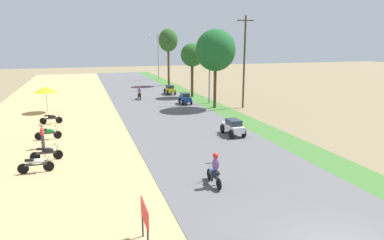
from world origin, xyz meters
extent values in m
cylinder|color=black|center=(-9.62, 11.00, 0.34)|extent=(0.56, 0.06, 0.56)
cylinder|color=black|center=(-10.86, 11.00, 0.34)|extent=(0.56, 0.06, 0.56)
cube|color=#333338|center=(-10.24, 11.00, 0.52)|extent=(1.12, 0.12, 0.12)
ellipsoid|color=silver|center=(-10.16, 11.00, 0.66)|extent=(0.64, 0.28, 0.32)
cube|color=black|center=(-10.52, 11.00, 0.78)|extent=(0.44, 0.20, 0.10)
cylinder|color=#A5A8AD|center=(-9.68, 11.00, 0.61)|extent=(0.26, 0.05, 0.68)
cylinder|color=black|center=(-9.74, 11.00, 0.98)|extent=(0.04, 0.54, 0.04)
cylinder|color=black|center=(-9.26, 12.89, 0.34)|extent=(0.56, 0.06, 0.56)
cylinder|color=black|center=(-10.50, 12.89, 0.34)|extent=(0.56, 0.06, 0.56)
cube|color=#333338|center=(-9.88, 12.89, 0.52)|extent=(1.12, 0.12, 0.12)
ellipsoid|color=black|center=(-9.80, 12.89, 0.66)|extent=(0.64, 0.28, 0.32)
cube|color=black|center=(-10.16, 12.89, 0.78)|extent=(0.44, 0.20, 0.10)
cylinder|color=#A5A8AD|center=(-9.32, 12.89, 0.61)|extent=(0.26, 0.05, 0.68)
cylinder|color=black|center=(-9.38, 12.89, 0.98)|extent=(0.04, 0.54, 0.04)
cylinder|color=black|center=(-9.53, 17.58, 0.34)|extent=(0.56, 0.06, 0.56)
cylinder|color=black|center=(-10.77, 17.58, 0.34)|extent=(0.56, 0.06, 0.56)
cube|color=#333338|center=(-10.15, 17.58, 0.52)|extent=(1.12, 0.12, 0.12)
ellipsoid|color=#14722D|center=(-10.07, 17.58, 0.66)|extent=(0.64, 0.28, 0.32)
cube|color=black|center=(-10.43, 17.58, 0.78)|extent=(0.44, 0.20, 0.10)
cylinder|color=#A5A8AD|center=(-9.59, 17.58, 0.61)|extent=(0.26, 0.05, 0.68)
cylinder|color=black|center=(-9.65, 17.58, 0.98)|extent=(0.04, 0.54, 0.04)
cylinder|color=black|center=(-9.70, 22.56, 0.34)|extent=(0.56, 0.06, 0.56)
cylinder|color=black|center=(-10.94, 22.56, 0.34)|extent=(0.56, 0.06, 0.56)
cube|color=#333338|center=(-10.32, 22.56, 0.52)|extent=(1.12, 0.12, 0.12)
ellipsoid|color=black|center=(-10.24, 22.56, 0.66)|extent=(0.64, 0.28, 0.32)
cube|color=black|center=(-10.60, 22.56, 0.78)|extent=(0.44, 0.20, 0.10)
cylinder|color=#A5A8AD|center=(-9.76, 22.56, 0.61)|extent=(0.26, 0.05, 0.68)
cylinder|color=black|center=(-9.82, 22.56, 0.98)|extent=(0.04, 0.54, 0.04)
cylinder|color=#262628|center=(-5.93, 3.24, 0.46)|extent=(0.06, 0.06, 0.80)
cube|color=red|center=(-5.93, 2.74, 1.21)|extent=(0.04, 1.30, 0.70)
cylinder|color=#99999E|center=(-11.01, 27.85, 1.11)|extent=(0.05, 0.05, 2.10)
cone|color=gold|center=(-11.01, 27.85, 2.31)|extent=(2.20, 2.20, 0.55)
cylinder|color=#33333D|center=(-10.27, 15.53, 0.47)|extent=(0.14, 0.14, 0.82)
cylinder|color=#33333D|center=(-10.32, 15.36, 0.47)|extent=(0.14, 0.14, 0.82)
ellipsoid|color=#BF3333|center=(-10.29, 15.45, 1.16)|extent=(0.33, 0.41, 0.56)
sphere|color=#9E7556|center=(-10.29, 15.45, 1.57)|extent=(0.22, 0.22, 0.22)
cylinder|color=#4C351E|center=(5.44, 25.08, 2.43)|extent=(0.30, 0.30, 4.75)
ellipsoid|color=#1A5825|center=(5.44, 25.08, 5.97)|extent=(4.04, 4.04, 4.21)
cylinder|color=#4C351E|center=(5.42, 32.72, 2.25)|extent=(0.34, 0.34, 4.38)
ellipsoid|color=#235621|center=(5.42, 32.72, 5.22)|extent=(2.80, 2.80, 2.85)
cylinder|color=#4C351E|center=(5.42, 44.73, 3.07)|extent=(0.34, 0.34, 6.01)
ellipsoid|color=#274F20|center=(5.42, 44.73, 7.03)|extent=(2.96, 2.96, 3.47)
cylinder|color=gray|center=(5.80, 27.69, 3.71)|extent=(0.16, 0.16, 7.29)
cylinder|color=gray|center=(5.10, 27.69, 7.20)|extent=(1.40, 0.08, 0.08)
ellipsoid|color=silver|center=(4.40, 27.69, 7.13)|extent=(0.36, 0.20, 0.14)
cylinder|color=gray|center=(6.50, 27.69, 7.20)|extent=(1.40, 0.08, 0.08)
ellipsoid|color=silver|center=(7.20, 27.69, 7.13)|extent=(0.36, 0.20, 0.14)
cylinder|color=gray|center=(5.80, 53.87, 4.15)|extent=(0.16, 0.16, 8.18)
cylinder|color=gray|center=(5.10, 53.87, 8.09)|extent=(1.40, 0.08, 0.08)
ellipsoid|color=silver|center=(4.40, 53.87, 8.02)|extent=(0.36, 0.20, 0.14)
cylinder|color=gray|center=(6.50, 53.87, 8.09)|extent=(1.40, 0.08, 0.08)
ellipsoid|color=silver|center=(7.20, 53.87, 8.02)|extent=(0.36, 0.20, 0.14)
cylinder|color=brown|center=(8.35, 24.39, 4.68)|extent=(0.20, 0.20, 9.36)
cube|color=#473323|center=(8.35, 24.39, 8.86)|extent=(1.80, 0.10, 0.10)
cube|color=silver|center=(2.71, 14.58, 0.65)|extent=(0.88, 2.25, 0.44)
cube|color=#232B38|center=(2.71, 14.48, 1.07)|extent=(0.81, 1.30, 0.40)
cylinder|color=black|center=(3.21, 13.77, 0.40)|extent=(0.11, 0.64, 0.64)
cylinder|color=black|center=(2.22, 13.77, 0.40)|extent=(0.11, 0.64, 0.64)
cylinder|color=black|center=(3.21, 15.39, 0.40)|extent=(0.11, 0.64, 0.64)
cylinder|color=black|center=(2.22, 15.39, 0.40)|extent=(0.11, 0.64, 0.64)
cube|color=navy|center=(3.09, 27.97, 0.66)|extent=(0.84, 1.95, 0.50)
cube|color=#232B38|center=(3.09, 28.02, 1.11)|extent=(0.77, 1.10, 0.40)
cylinder|color=black|center=(3.56, 27.27, 0.38)|extent=(0.10, 0.60, 0.60)
cylinder|color=black|center=(2.62, 27.27, 0.38)|extent=(0.10, 0.60, 0.60)
cylinder|color=black|center=(3.56, 28.67, 0.38)|extent=(0.10, 0.60, 0.60)
cylinder|color=black|center=(2.62, 28.67, 0.38)|extent=(0.10, 0.60, 0.60)
cube|color=gold|center=(3.22, 35.47, 0.65)|extent=(0.88, 2.25, 0.44)
cube|color=#232B38|center=(3.22, 35.37, 1.07)|extent=(0.81, 1.30, 0.40)
cylinder|color=black|center=(3.71, 34.66, 0.40)|extent=(0.11, 0.64, 0.64)
cylinder|color=black|center=(2.72, 34.66, 0.40)|extent=(0.11, 0.64, 0.64)
cylinder|color=black|center=(3.71, 36.28, 0.40)|extent=(0.11, 0.64, 0.64)
cylinder|color=black|center=(2.72, 36.28, 0.40)|extent=(0.11, 0.64, 0.64)
cylinder|color=black|center=(-1.91, 7.25, 0.36)|extent=(0.06, 0.56, 0.56)
cylinder|color=black|center=(-1.91, 6.01, 0.36)|extent=(0.06, 0.56, 0.56)
cube|color=#333338|center=(-1.91, 6.63, 0.54)|extent=(0.12, 1.12, 0.12)
ellipsoid|color=#1E4CA5|center=(-1.91, 6.71, 0.68)|extent=(0.28, 0.64, 0.32)
cube|color=black|center=(-1.91, 6.35, 0.80)|extent=(0.20, 0.44, 0.10)
cylinder|color=#A5A8AD|center=(-1.91, 7.19, 0.63)|extent=(0.05, 0.26, 0.68)
cylinder|color=black|center=(-1.91, 7.13, 1.00)|extent=(0.54, 0.04, 0.04)
ellipsoid|color=#724C8C|center=(-1.91, 6.43, 1.20)|extent=(0.36, 0.28, 0.64)
sphere|color=red|center=(-1.91, 6.47, 1.60)|extent=(0.28, 0.28, 0.28)
cylinder|color=#2D2D38|center=(-2.05, 6.53, 0.56)|extent=(0.12, 0.12, 0.48)
cylinder|color=#2D2D38|center=(-1.77, 6.53, 0.56)|extent=(0.12, 0.12, 0.48)
cylinder|color=black|center=(-1.23, 33.27, 0.36)|extent=(0.06, 0.56, 0.56)
cylinder|color=black|center=(-1.23, 32.03, 0.36)|extent=(0.06, 0.56, 0.56)
cube|color=#333338|center=(-1.23, 32.65, 0.54)|extent=(0.12, 1.12, 0.12)
ellipsoid|color=red|center=(-1.23, 32.73, 0.68)|extent=(0.28, 0.64, 0.32)
cube|color=black|center=(-1.23, 32.37, 0.80)|extent=(0.20, 0.44, 0.10)
cylinder|color=#A5A8AD|center=(-1.23, 33.21, 0.63)|extent=(0.05, 0.26, 0.68)
cylinder|color=black|center=(-1.23, 33.15, 1.00)|extent=(0.54, 0.04, 0.04)
ellipsoid|color=#724C8C|center=(-1.23, 32.45, 1.20)|extent=(0.36, 0.28, 0.64)
sphere|color=red|center=(-1.23, 32.49, 1.60)|extent=(0.28, 0.28, 0.28)
cylinder|color=#2D2D38|center=(-1.37, 32.55, 0.56)|extent=(0.12, 0.12, 0.48)
cylinder|color=#2D2D38|center=(-1.09, 32.55, 0.56)|extent=(0.12, 0.12, 0.48)
camera|label=1|loc=(-7.62, -7.65, 6.80)|focal=31.96mm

